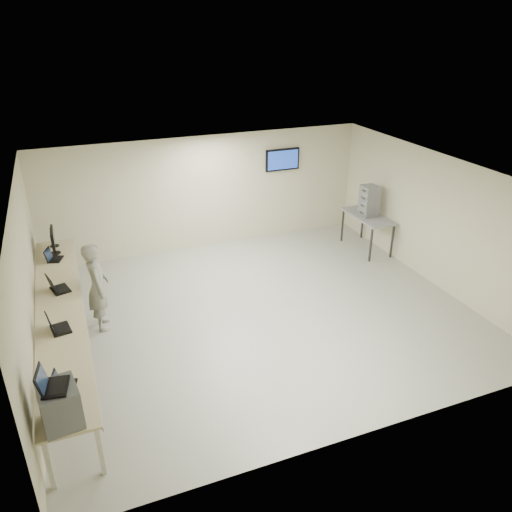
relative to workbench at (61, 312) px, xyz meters
name	(u,v)px	position (x,y,z in m)	size (l,w,h in m)	color
room	(260,246)	(3.62, 0.06, 0.58)	(8.01, 7.01, 2.81)	beige
workbench	(61,312)	(0.00, 0.00, 0.00)	(0.76, 6.00, 0.90)	#C7B384
equipment_box	(60,405)	(-0.06, -2.75, 0.33)	(0.43, 0.50, 0.52)	#5A5D61
laptop_on_box	(50,384)	(-0.12, -2.75, 0.67)	(0.37, 0.42, 0.29)	black
laptop_0	(62,385)	(-0.05, -2.13, 0.14)	(0.33, 0.37, 0.25)	black
laptop_1	(56,326)	(-0.07, -0.66, 0.15)	(0.36, 0.41, 0.29)	black
laptop_2	(56,287)	(-0.03, 0.66, 0.15)	(0.41, 0.44, 0.30)	black
laptop_3	(52,257)	(-0.07, 2.00, 0.14)	(0.36, 0.39, 0.26)	black
monitor_near	(53,240)	(-0.01, 2.32, 0.37)	(0.22, 0.49, 0.49)	black
monitor_far	(53,235)	(-0.01, 2.71, 0.33)	(0.19, 0.42, 0.42)	black
soldier	(98,287)	(0.66, 0.64, 0.02)	(0.62, 0.41, 1.70)	#65685A
side_table	(368,218)	(7.19, 1.82, 0.00)	(0.70, 1.50, 0.90)	gray
storage_bins	(369,201)	(7.17, 1.82, 0.45)	(0.36, 0.40, 0.75)	gray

